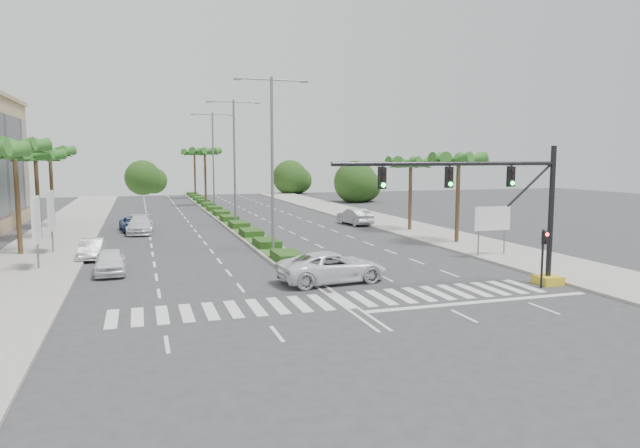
% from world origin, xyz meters
% --- Properties ---
extents(ground, '(160.00, 160.00, 0.00)m').
position_xyz_m(ground, '(0.00, 0.00, 0.00)').
color(ground, '#333335').
rests_on(ground, ground).
extents(footpath_right, '(6.00, 120.00, 0.15)m').
position_xyz_m(footpath_right, '(15.20, 20.00, 0.07)').
color(footpath_right, gray).
rests_on(footpath_right, ground).
extents(footpath_left, '(6.00, 120.00, 0.15)m').
position_xyz_m(footpath_left, '(-15.20, 20.00, 0.07)').
color(footpath_left, gray).
rests_on(footpath_left, ground).
extents(median, '(2.20, 75.00, 0.20)m').
position_xyz_m(median, '(0.00, 45.00, 0.10)').
color(median, gray).
rests_on(median, ground).
extents(median_grass, '(1.80, 75.00, 0.04)m').
position_xyz_m(median_grass, '(0.00, 45.00, 0.22)').
color(median_grass, '#25591E').
rests_on(median_grass, median).
extents(signal_gantry, '(12.60, 1.20, 7.20)m').
position_xyz_m(signal_gantry, '(9.27, -0.00, 3.46)').
color(signal_gantry, gold).
rests_on(signal_gantry, ground).
extents(pedestrian_signal, '(0.28, 0.36, 3.00)m').
position_xyz_m(pedestrian_signal, '(10.60, -0.68, 2.04)').
color(pedestrian_signal, black).
rests_on(pedestrian_signal, ground).
extents(direction_sign, '(2.70, 0.11, 3.40)m').
position_xyz_m(direction_sign, '(13.50, 7.99, 2.45)').
color(direction_sign, slate).
rests_on(direction_sign, ground).
extents(billboard_near, '(0.18, 2.10, 4.35)m').
position_xyz_m(billboard_near, '(-14.50, 12.00, 2.96)').
color(billboard_near, slate).
rests_on(billboard_near, ground).
extents(billboard_far, '(0.18, 2.10, 4.35)m').
position_xyz_m(billboard_far, '(-14.50, 18.00, 2.96)').
color(billboard_far, slate).
rests_on(billboard_far, ground).
extents(palm_left_mid, '(4.57, 4.68, 7.95)m').
position_xyz_m(palm_left_mid, '(-16.50, 18.00, 7.08)').
color(palm_left_mid, brown).
rests_on(palm_left_mid, ground).
extents(palm_left_far, '(4.57, 4.68, 7.35)m').
position_xyz_m(palm_left_far, '(-16.50, 26.00, 6.50)').
color(palm_left_far, brown).
rests_on(palm_left_far, ground).
extents(palm_left_end, '(4.57, 4.68, 7.75)m').
position_xyz_m(palm_left_end, '(-16.50, 34.00, 6.88)').
color(palm_left_end, brown).
rests_on(palm_left_end, ground).
extents(palm_right_near, '(4.57, 4.68, 7.05)m').
position_xyz_m(palm_right_near, '(14.50, 14.00, 6.20)').
color(palm_right_near, brown).
rests_on(palm_right_near, ground).
extents(palm_right_far, '(4.57, 4.68, 6.75)m').
position_xyz_m(palm_right_far, '(14.50, 22.00, 5.91)').
color(palm_right_far, brown).
rests_on(palm_right_far, ground).
extents(palm_median_a, '(4.57, 4.68, 8.05)m').
position_xyz_m(palm_median_a, '(0.00, 55.00, 7.17)').
color(palm_median_a, brown).
rests_on(palm_median_a, ground).
extents(palm_median_b, '(4.57, 4.68, 8.05)m').
position_xyz_m(palm_median_b, '(0.00, 70.00, 7.17)').
color(palm_median_b, brown).
rests_on(palm_median_b, ground).
extents(streetlight_near, '(5.10, 0.25, 12.00)m').
position_xyz_m(streetlight_near, '(0.00, 14.00, 6.81)').
color(streetlight_near, slate).
rests_on(streetlight_near, ground).
extents(streetlight_mid, '(5.10, 0.25, 12.00)m').
position_xyz_m(streetlight_mid, '(0.00, 30.00, 6.81)').
color(streetlight_mid, slate).
rests_on(streetlight_mid, ground).
extents(streetlight_far, '(5.10, 0.25, 12.00)m').
position_xyz_m(streetlight_far, '(0.00, 46.00, 6.81)').
color(streetlight_far, slate).
rests_on(streetlight_far, ground).
extents(car_parked_a, '(1.77, 4.20, 1.42)m').
position_xyz_m(car_parked_a, '(-10.46, 9.82, 0.71)').
color(car_parked_a, white).
rests_on(car_parked_a, ground).
extents(car_parked_b, '(1.67, 4.07, 1.31)m').
position_xyz_m(car_parked_b, '(-11.80, 15.38, 0.66)').
color(car_parked_b, silver).
rests_on(car_parked_b, ground).
extents(car_parked_c, '(2.70, 4.87, 1.29)m').
position_xyz_m(car_parked_c, '(-9.31, 29.58, 0.64)').
color(car_parked_c, navy).
rests_on(car_parked_c, ground).
extents(car_parked_d, '(2.39, 5.35, 1.53)m').
position_xyz_m(car_parked_d, '(-8.76, 27.62, 0.76)').
color(car_parked_d, silver).
rests_on(car_parked_d, ground).
extents(car_crossing, '(6.13, 3.33, 1.63)m').
position_xyz_m(car_crossing, '(0.90, 3.90, 0.82)').
color(car_crossing, white).
rests_on(car_crossing, ground).
extents(car_right, '(2.33, 5.07, 1.61)m').
position_xyz_m(car_right, '(11.54, 28.12, 0.81)').
color(car_right, '#9E9EA2').
rests_on(car_right, ground).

